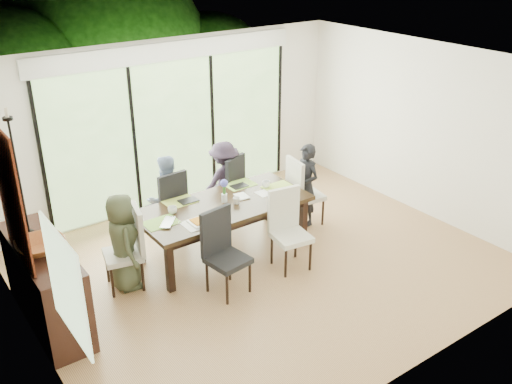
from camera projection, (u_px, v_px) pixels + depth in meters
floor at (267, 265)px, 7.77m from camera, size 6.00×5.00×0.01m
ceiling at (269, 66)px, 6.63m from camera, size 6.00×5.00×0.01m
wall_back at (173, 124)px, 9.05m from camera, size 6.00×0.02×2.70m
wall_front at (427, 258)px, 5.35m from camera, size 6.00×0.02×2.70m
wall_left at (23, 243)px, 5.60m from camera, size 0.02×5.00×2.70m
wall_right at (423, 129)px, 8.79m from camera, size 0.02×5.00×2.70m
glass_doors at (175, 133)px, 9.08m from camera, size 4.20×0.02×2.30m
blinds_header at (170, 51)px, 8.53m from camera, size 4.40×0.06×0.28m
mullion_a at (42, 162)px, 7.96m from camera, size 0.05×0.04×2.30m
mullion_b at (134, 142)px, 8.70m from camera, size 0.05×0.04×2.30m
mullion_c at (212, 126)px, 9.45m from camera, size 0.05×0.04×2.30m
mullion_d at (279, 111)px, 10.19m from camera, size 0.05×0.04×2.30m
side_window at (66, 285)px, 4.68m from camera, size 0.02×0.90×1.00m
deck at (154, 186)px, 10.29m from camera, size 6.00×1.80×0.10m
rail_top at (133, 142)px, 10.63m from camera, size 6.00×0.08×0.06m
foliage_left at (9, 99)px, 10.04m from camera, size 3.20×3.20×3.20m
foliage_mid at (112, 58)px, 11.50m from camera, size 4.00×4.00×4.00m
foliage_right at (209, 80)px, 12.09m from camera, size 2.80×2.80×2.80m
foliage_far at (52, 67)px, 11.56m from camera, size 3.60×3.60×3.60m
table_top at (223, 206)px, 7.80m from camera, size 2.38×1.09×0.06m
table_apron at (224, 212)px, 7.84m from camera, size 2.18×0.89×0.10m
table_leg_fl at (170, 267)px, 7.07m from camera, size 0.09×0.09×0.68m
table_leg_fr at (303, 220)px, 8.21m from camera, size 0.09×0.09×0.68m
table_leg_bl at (140, 240)px, 7.70m from camera, size 0.09×0.09×0.68m
table_leg_br at (268, 199)px, 8.85m from camera, size 0.09×0.09×0.68m
chair_left_end at (122, 249)px, 7.08m from camera, size 0.55×0.55×1.09m
chair_right_end at (307, 190)px, 8.67m from camera, size 0.52×0.52×1.09m
chair_far_left at (166, 203)px, 8.26m from camera, size 0.49×0.49×1.09m
chair_far_right at (224, 187)px, 8.79m from camera, size 0.60×0.60×1.09m
chair_near_left at (228, 254)px, 6.97m from camera, size 0.52×0.52×1.09m
chair_near_right at (292, 231)px, 7.50m from camera, size 0.52×0.52×1.09m
person_left_end at (123, 242)px, 7.05m from camera, size 0.48×0.66×1.28m
person_right_end at (306, 185)px, 8.62m from camera, size 0.40×0.61×1.28m
person_far_left at (166, 198)px, 8.21m from camera, size 0.65×0.46×1.28m
person_far_right at (224, 182)px, 8.74m from camera, size 0.60×0.38×1.28m
placemat_left at (161, 223)px, 7.28m from camera, size 0.44×0.32×0.01m
placemat_right at (278, 187)px, 8.29m from camera, size 0.44×0.32×0.01m
placemat_far_l at (180, 202)px, 7.84m from camera, size 0.44×0.32×0.01m
placemat_far_r at (240, 184)px, 8.37m from camera, size 0.44×0.32×0.01m
placemat_paper at (200, 223)px, 7.27m from camera, size 0.44×0.32×0.01m
tablet_far_l at (188, 201)px, 7.86m from camera, size 0.26×0.18×0.01m
tablet_far_r at (239, 186)px, 8.31m from camera, size 0.24×0.17×0.01m
papers at (267, 192)px, 8.12m from camera, size 0.30×0.22×0.00m
platter_base at (200, 222)px, 7.27m from camera, size 0.26×0.26×0.02m
platter_snacks at (200, 221)px, 7.26m from camera, size 0.20×0.20×0.01m
vase at (224, 198)px, 7.83m from camera, size 0.08×0.08×0.12m
hyacinth_stems at (224, 190)px, 7.78m from camera, size 0.04×0.04×0.16m
hyacinth_blooms at (224, 183)px, 7.74m from camera, size 0.11×0.11×0.11m
laptop at (172, 223)px, 7.26m from camera, size 0.38×0.38×0.03m
cup_a at (173, 210)px, 7.51m from camera, size 0.17×0.17×0.10m
cup_b at (237, 201)px, 7.78m from camera, size 0.14×0.14×0.09m
cup_c at (266, 184)px, 8.27m from camera, size 0.17×0.17×0.10m
book at (237, 197)px, 7.95m from camera, size 0.19×0.24×0.02m
sideboard at (46, 284)px, 6.47m from camera, size 0.49×1.74×0.98m
bowl at (41, 246)px, 6.16m from camera, size 0.52×0.52×0.13m
candlestick_base at (29, 233)px, 6.51m from camera, size 0.11×0.11×0.04m
candlestick_shaft at (19, 178)px, 6.23m from camera, size 0.03×0.03×1.36m
candlestick_pan at (8, 119)px, 5.94m from camera, size 0.11×0.11×0.03m
candle at (6, 112)px, 5.92m from camera, size 0.04×0.04×0.11m
tapestry at (10, 196)px, 5.77m from camera, size 0.02×1.00×1.50m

